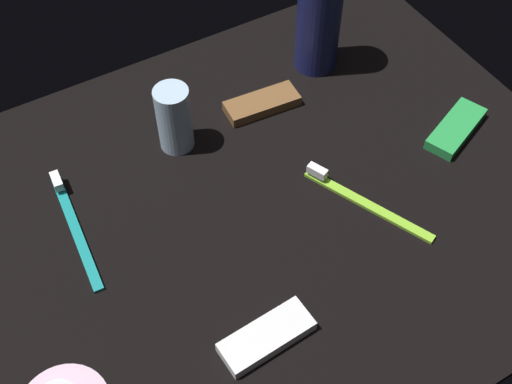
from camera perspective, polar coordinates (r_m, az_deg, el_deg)
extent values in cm
cube|color=black|center=(81.80, 0.00, -1.54)|extent=(84.00, 64.00, 1.20)
cylinder|color=navy|center=(93.83, 5.56, 15.46)|extent=(6.25, 6.25, 18.98)
cylinder|color=silver|center=(85.14, -7.14, 6.36)|extent=(4.55, 4.55, 9.54)
cube|color=#8CD133|center=(82.20, 9.71, -1.02)|extent=(8.49, 16.90, 0.90)
cube|color=white|center=(83.26, 5.35, 1.82)|extent=(2.07, 2.82, 1.20)
cube|color=teal|center=(81.64, -15.39, -3.24)|extent=(2.46, 18.04, 0.90)
cube|color=white|center=(85.59, -16.93, 0.91)|extent=(1.28, 2.67, 1.20)
cube|color=white|center=(71.54, 0.93, -12.47)|extent=(10.62, 4.61, 1.50)
cube|color=green|center=(92.82, 17.00, 5.30)|extent=(11.14, 7.64, 1.50)
cube|color=brown|center=(92.12, 0.52, 7.70)|extent=(10.69, 4.83, 1.50)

